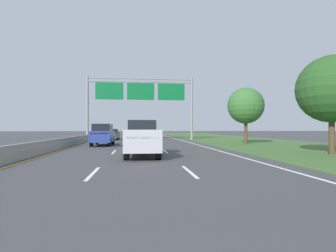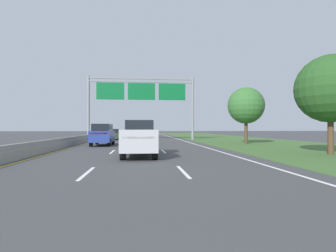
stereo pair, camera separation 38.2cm
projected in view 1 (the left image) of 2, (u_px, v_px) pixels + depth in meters
ground_plane at (139, 141)px, 34.54m from camera, size 220.00×220.00×0.00m
lane_striping at (139, 141)px, 34.08m from camera, size 11.96×106.00×0.01m
grass_verge_right at (241, 140)px, 36.15m from camera, size 14.00×110.00×0.02m
median_barrier_concrete at (87, 139)px, 33.77m from camera, size 0.60×110.00×0.85m
overhead_sign_gantry at (141, 95)px, 37.37m from camera, size 15.06×0.42×8.96m
pickup_truck_silver at (142, 138)px, 16.08m from camera, size 2.03×5.41×2.20m
car_white_centre_lane_suv at (139, 132)px, 40.61m from camera, size 1.92×4.71×2.11m
car_blue_left_lane_suv at (103, 134)px, 25.87m from camera, size 1.95×4.72×2.11m
car_darkgreen_left_lane_sedan at (113, 134)px, 38.59m from camera, size 1.92×4.44×1.57m
car_grey_centre_lane_sedan at (137, 137)px, 27.06m from camera, size 1.95×4.45×1.57m
roadside_tree_near at (332, 89)px, 17.11m from camera, size 4.35×4.35×6.41m
roadside_tree_mid at (246, 106)px, 28.69m from camera, size 3.92×3.92×6.10m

